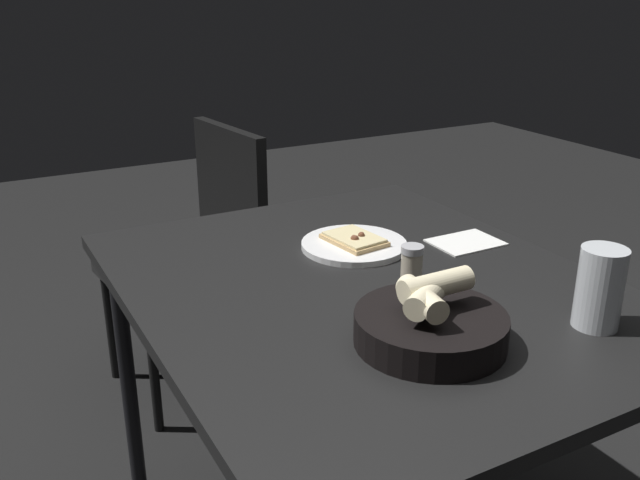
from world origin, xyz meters
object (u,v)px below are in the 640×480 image
(beer_glass, at_px, (599,292))
(chair_far, at_px, (201,244))
(bread_basket, at_px, (429,324))
(pizza_plate, at_px, (354,244))
(dining_table, at_px, (366,309))
(pepper_shaker, at_px, (412,266))

(beer_glass, relative_size, chair_far, 0.17)
(bread_basket, xyz_separation_m, beer_glass, (-0.30, 0.09, 0.03))
(pizza_plate, relative_size, chair_far, 0.28)
(dining_table, xyz_separation_m, chair_far, (0.03, -0.96, -0.17))
(beer_glass, xyz_separation_m, pepper_shaker, (0.18, -0.32, -0.03))
(pizza_plate, relative_size, pepper_shaker, 3.09)
(pizza_plate, xyz_separation_m, pepper_shaker, (-0.00, 0.22, 0.03))
(pepper_shaker, bearing_deg, bread_basket, 61.00)
(dining_table, relative_size, pizza_plate, 4.61)
(bread_basket, distance_m, pepper_shaker, 0.26)
(bread_basket, bearing_deg, dining_table, -98.99)
(dining_table, distance_m, pizza_plate, 0.21)
(dining_table, bearing_deg, chair_far, -88.13)
(pepper_shaker, xyz_separation_m, chair_far, (0.11, -1.00, -0.27))
(dining_table, distance_m, chair_far, 0.98)
(pizza_plate, height_order, pepper_shaker, pepper_shaker)
(bread_basket, bearing_deg, pizza_plate, -105.23)
(dining_table, distance_m, bread_basket, 0.29)
(chair_far, bearing_deg, beer_glass, 102.49)
(bread_basket, height_order, beer_glass, beer_glass)
(dining_table, bearing_deg, beer_glass, 126.10)
(pepper_shaker, bearing_deg, chair_far, -83.51)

